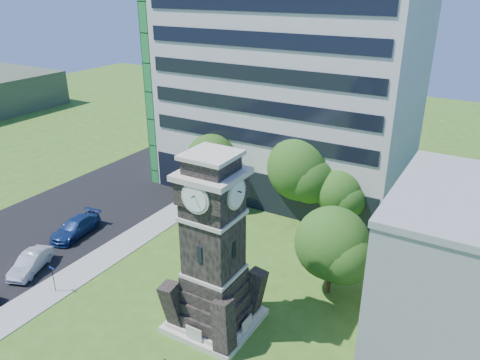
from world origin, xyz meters
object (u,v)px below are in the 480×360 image
Objects in this scene: clock_tower at (214,256)px; car_street_mid at (31,263)px; street_sign at (53,276)px; car_street_north at (75,227)px.

clock_tower is 2.75× the size of car_street_mid.
car_street_mid is at bearing 169.71° from street_sign.
street_sign is (5.34, -6.72, 0.62)m from car_street_north.
car_street_mid is 2.01× the size of street_sign.
clock_tower reaches higher than car_street_mid.
car_street_mid is 5.96m from car_street_north.
car_street_north is 2.39× the size of street_sign.
street_sign is at bearing -34.18° from car_street_mid.
car_street_mid is at bearing -83.64° from car_street_north.
car_street_mid is 0.84× the size of car_street_north.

